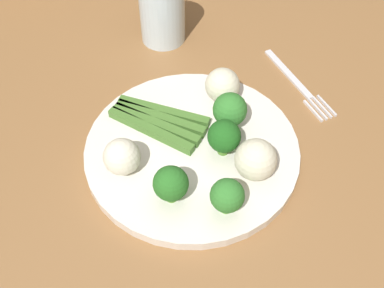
{
  "coord_description": "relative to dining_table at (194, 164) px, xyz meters",
  "views": [
    {
      "loc": [
        0.27,
        0.33,
        1.23
      ],
      "look_at": [
        0.03,
        0.04,
        0.77
      ],
      "focal_mm": 42.87,
      "sensor_mm": 36.0,
      "label": 1
    }
  ],
  "objects": [
    {
      "name": "broccoli_back_right",
      "position": [
        0.01,
        0.07,
        0.14
      ],
      "size": [
        0.04,
        0.04,
        0.05
      ],
      "color": "#4C7F2B",
      "rests_on": "plate"
    },
    {
      "name": "chair",
      "position": [
        -0.09,
        -0.63,
        -0.15
      ],
      "size": [
        0.43,
        0.43,
        0.87
      ],
      "rotation": [
        0.0,
        0.0,
        0.08
      ],
      "color": "olive",
      "rests_on": "ground_plane"
    },
    {
      "name": "cauliflower_near_fork",
      "position": [
        -0.05,
        -0.01,
        0.13
      ],
      "size": [
        0.05,
        0.05,
        0.05
      ],
      "primitive_type": "sphere",
      "color": "beige",
      "rests_on": "plate"
    },
    {
      "name": "cauliflower_near_center",
      "position": [
        -0.0,
        0.12,
        0.13
      ],
      "size": [
        0.05,
        0.05,
        0.05
      ],
      "primitive_type": "sphere",
      "color": "beige",
      "rests_on": "plate"
    },
    {
      "name": "dining_table",
      "position": [
        0.0,
        0.0,
        0.0
      ],
      "size": [
        1.49,
        0.98,
        0.75
      ],
      "color": "olive",
      "rests_on": "ground_plane"
    },
    {
      "name": "plate",
      "position": [
        0.03,
        0.04,
        0.1
      ],
      "size": [
        0.28,
        0.28,
        0.01
      ],
      "primitive_type": "cylinder",
      "color": "silver",
      "rests_on": "dining_table"
    },
    {
      "name": "fork",
      "position": [
        -0.17,
        0.03,
        0.09
      ],
      "size": [
        0.05,
        0.17,
        0.0
      ],
      "rotation": [
        0.0,
        0.0,
        1.35
      ],
      "color": "silver",
      "rests_on": "dining_table"
    },
    {
      "name": "broccoli_right",
      "position": [
        0.1,
        0.08,
        0.14
      ],
      "size": [
        0.04,
        0.04,
        0.05
      ],
      "color": "#568E33",
      "rests_on": "plate"
    },
    {
      "name": "broccoli_front_left",
      "position": [
        0.06,
        0.14,
        0.13
      ],
      "size": [
        0.04,
        0.04,
        0.05
      ],
      "color": "#609E3D",
      "rests_on": "plate"
    },
    {
      "name": "asparagus_bundle",
      "position": [
        0.05,
        -0.02,
        0.11
      ],
      "size": [
        0.1,
        0.14,
        0.01
      ],
      "rotation": [
        0.0,
        0.0,
        2.01
      ],
      "color": "#47752D",
      "rests_on": "plate"
    },
    {
      "name": "broccoli_outer_edge",
      "position": [
        -0.03,
        0.04,
        0.14
      ],
      "size": [
        0.05,
        0.05,
        0.06
      ],
      "color": "#609E3D",
      "rests_on": "plate"
    },
    {
      "name": "water_glass",
      "position": [
        -0.08,
        -0.19,
        0.14
      ],
      "size": [
        0.07,
        0.07,
        0.1
      ],
      "primitive_type": "cylinder",
      "color": "silver",
      "rests_on": "dining_table"
    },
    {
      "name": "cauliflower_edge",
      "position": [
        0.12,
        0.01,
        0.13
      ],
      "size": [
        0.05,
        0.05,
        0.05
      ],
      "primitive_type": "sphere",
      "color": "silver",
      "rests_on": "plate"
    }
  ]
}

